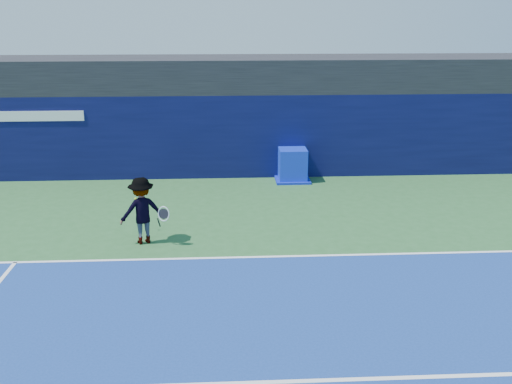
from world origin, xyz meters
TOP-DOWN VIEW (x-y plane):
  - ground at (0.00, 0.00)m, footprint 80.00×80.00m
  - baseline at (0.00, 3.00)m, footprint 24.00×0.10m
  - service_line at (0.00, -2.00)m, footprint 24.00×0.10m
  - stadium_band at (0.00, 11.50)m, footprint 36.00×3.00m
  - back_wall_assembly at (-0.00, 10.50)m, footprint 36.00×1.03m
  - equipment_cart at (2.54, 9.63)m, footprint 1.22×1.22m
  - tennis_player at (-2.03, 4.12)m, footprint 1.41×1.00m
  - tennis_ball at (-2.30, 4.84)m, footprint 0.06×0.06m

SIDE VIEW (x-z plane):
  - ground at x=0.00m, z-range 0.00..0.00m
  - baseline at x=0.00m, z-range 0.01..0.01m
  - service_line at x=0.00m, z-range 0.01..0.01m
  - equipment_cart at x=2.54m, z-range -0.05..1.12m
  - tennis_player at x=-2.03m, z-range 0.00..1.78m
  - tennis_ball at x=-2.30m, z-range 0.95..1.01m
  - back_wall_assembly at x=0.00m, z-range 0.00..3.00m
  - stadium_band at x=0.00m, z-range 3.00..4.20m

